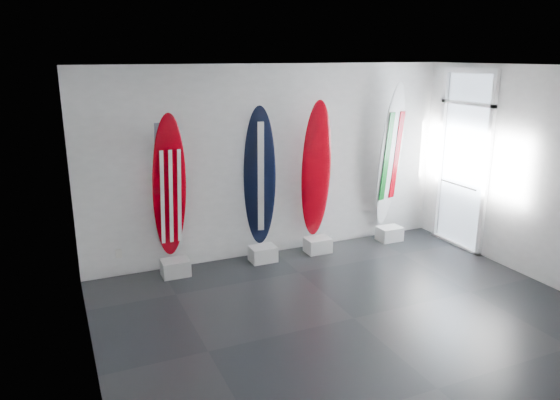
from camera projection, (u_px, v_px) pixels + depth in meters
name	position (u px, v px, depth m)	size (l,w,h in m)	color
floor	(354.00, 318.00, 6.47)	(6.00, 6.00, 0.00)	black
ceiling	(364.00, 67.00, 5.67)	(6.00, 6.00, 0.00)	white
wall_back	(274.00, 162.00, 8.27)	(6.00, 6.00, 0.00)	silver
wall_front	(541.00, 285.00, 3.87)	(6.00, 6.00, 0.00)	silver
wall_left	(83.00, 236.00, 4.90)	(5.00, 5.00, 0.00)	silver
wall_right	(545.00, 177.00, 7.24)	(5.00, 5.00, 0.00)	silver
display_block_usa	(176.00, 268.00, 7.70)	(0.40, 0.30, 0.24)	silver
surfboard_usa	(169.00, 187.00, 7.47)	(0.49, 0.08, 2.16)	#97000A
display_block_navy	(263.00, 254.00, 8.23)	(0.40, 0.30, 0.24)	silver
surfboard_navy	(260.00, 177.00, 8.00)	(0.49, 0.08, 2.18)	black
display_block_swiss	(318.00, 245.00, 8.61)	(0.40, 0.30, 0.24)	silver
surfboard_swiss	(316.00, 170.00, 8.37)	(0.51, 0.08, 2.23)	#97000A
display_block_italy	(389.00, 234.00, 9.16)	(0.40, 0.30, 0.24)	silver
surfboard_italy	(390.00, 156.00, 8.88)	(0.56, 0.08, 2.47)	white
wall_outlet	(119.00, 254.00, 7.61)	(0.09, 0.02, 0.13)	silver
glass_door	(463.00, 162.00, 8.61)	(0.12, 1.16, 2.85)	white
balcony	(516.00, 207.00, 9.38)	(2.80, 2.20, 1.20)	slate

